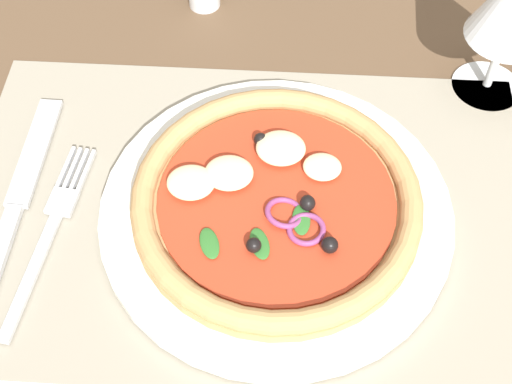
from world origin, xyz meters
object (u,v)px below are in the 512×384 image
(plate, at_px, (276,212))
(fork, at_px, (52,226))
(knife, at_px, (22,189))
(napkin, at_px, (36,370))
(pizza, at_px, (276,200))

(plate, xyz_separation_m, fork, (-0.18, -0.02, -0.00))
(fork, relative_size, knife, 0.90)
(plate, xyz_separation_m, napkin, (-0.16, -0.14, -0.01))
(pizza, bearing_deg, fork, -172.66)
(knife, relative_size, napkin, 1.26)
(plate, height_order, napkin, plate)
(pizza, xyz_separation_m, napkin, (-0.16, -0.14, -0.02))
(knife, distance_m, napkin, 0.16)
(fork, xyz_separation_m, knife, (-0.03, 0.03, 0.00))
(plate, bearing_deg, napkin, -139.57)
(fork, relative_size, napkin, 1.13)
(plate, bearing_deg, knife, 176.63)
(knife, xyz_separation_m, napkin, (0.05, -0.15, -0.00))
(plate, distance_m, fork, 0.18)
(pizza, height_order, fork, pizza)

